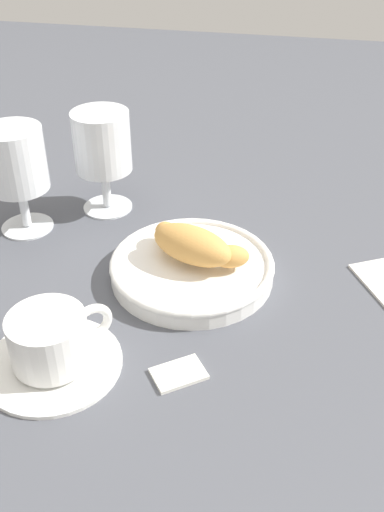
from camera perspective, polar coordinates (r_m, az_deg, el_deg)
name	(u,v)px	position (r m, az deg, el deg)	size (l,w,h in m)	color
ground_plane	(203,294)	(0.68, 1.07, -3.63)	(2.20, 2.20, 0.00)	#4C4F56
pastry_plate	(192,268)	(0.70, 0.00, -1.13)	(0.19, 0.19, 0.02)	white
croissant_large	(193,245)	(0.68, 0.14, 1.07)	(0.13, 0.09, 0.04)	#D6994C
coffee_cup_near	(51,346)	(0.60, -13.26, -8.30)	(0.14, 0.14, 0.06)	white
juice_glass_left	(16,165)	(0.78, -16.40, 8.35)	(0.08, 0.08, 0.14)	white
juice_glass_right	(102,145)	(0.81, -8.55, 10.45)	(0.08, 0.08, 0.14)	white
sugar_packet	(179,372)	(0.59, -1.28, -11.00)	(0.05, 0.03, 0.01)	white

